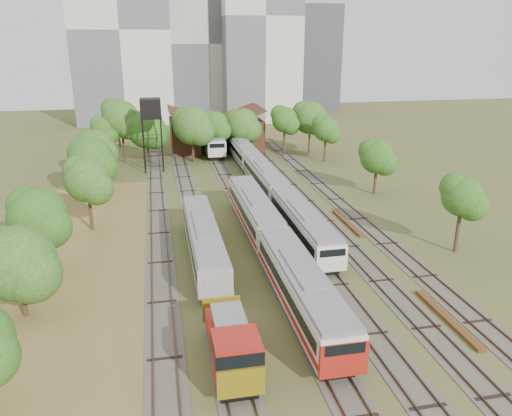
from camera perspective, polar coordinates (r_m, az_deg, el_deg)
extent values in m
plane|color=#475123|center=(38.53, 7.90, -11.21)|extent=(240.00, 240.00, 0.00)
cube|color=brown|center=(44.20, -18.70, -7.93)|extent=(14.00, 60.00, 0.04)
cube|color=#4C473D|center=(59.49, -11.18, -0.32)|extent=(2.60, 80.00, 0.06)
cube|color=#472D1E|center=(59.47, -11.88, -0.28)|extent=(0.08, 80.00, 0.14)
cube|color=#472D1E|center=(59.46, -10.50, -0.20)|extent=(0.08, 80.00, 0.14)
cube|color=#4C473D|center=(59.60, -7.34, -0.08)|extent=(2.60, 80.00, 0.06)
cube|color=#472D1E|center=(59.53, -8.03, -0.04)|extent=(0.08, 80.00, 0.14)
cube|color=#472D1E|center=(59.62, -6.66, 0.05)|extent=(0.08, 80.00, 0.14)
cube|color=#4C473D|center=(60.27, -1.65, 0.29)|extent=(2.60, 80.00, 0.06)
cube|color=#472D1E|center=(60.13, -2.32, 0.33)|extent=(0.08, 80.00, 0.14)
cube|color=#472D1E|center=(60.36, -0.98, 0.42)|extent=(0.08, 80.00, 0.14)
cube|color=#4C473D|center=(61.04, 2.05, 0.53)|extent=(2.60, 80.00, 0.06)
cube|color=#472D1E|center=(60.85, 1.40, 0.57)|extent=(0.08, 80.00, 0.14)
cube|color=#472D1E|center=(61.17, 2.71, 0.65)|extent=(0.08, 80.00, 0.14)
cube|color=#4C473D|center=(62.06, 5.65, 0.76)|extent=(2.60, 80.00, 0.06)
cube|color=#472D1E|center=(61.83, 5.01, 0.80)|extent=(0.08, 80.00, 0.14)
cube|color=#472D1E|center=(62.24, 6.28, 0.87)|extent=(0.08, 80.00, 0.14)
cube|color=#4C473D|center=(63.31, 9.11, 0.97)|extent=(2.60, 80.00, 0.06)
cube|color=#472D1E|center=(63.04, 8.51, 1.01)|extent=(0.08, 80.00, 0.14)
cube|color=#472D1E|center=(63.53, 9.72, 1.09)|extent=(0.08, 80.00, 0.14)
cube|color=black|center=(37.49, 5.16, -11.31)|extent=(2.17, 15.64, 0.79)
cube|color=silver|center=(36.70, 5.23, -9.12)|extent=(2.85, 17.00, 2.46)
cube|color=black|center=(36.56, 5.25, -8.71)|extent=(2.91, 15.64, 0.84)
cube|color=slate|center=(36.07, 5.30, -7.14)|extent=(2.63, 16.66, 0.35)
cube|color=maroon|center=(37.03, 5.20, -10.06)|extent=(2.91, 16.66, 0.44)
cube|color=maroon|center=(29.98, 9.99, -16.67)|extent=(2.89, 0.25, 2.21)
cube|color=black|center=(52.88, -0.19, -1.98)|extent=(2.17, 15.64, 0.79)
cube|color=silver|center=(52.32, -0.19, -0.32)|extent=(2.85, 17.00, 2.46)
cube|color=black|center=(52.23, -0.19, -0.01)|extent=(2.91, 15.64, 0.84)
cube|color=slate|center=(51.88, -0.19, 1.15)|extent=(2.63, 16.66, 0.35)
cube|color=maroon|center=(52.55, -0.19, -1.03)|extent=(2.91, 16.66, 0.44)
cube|color=black|center=(49.88, 5.31, -3.41)|extent=(2.01, 15.64, 0.73)
cube|color=silver|center=(49.34, 5.36, -1.79)|extent=(2.65, 17.00, 2.28)
cube|color=black|center=(49.24, 5.37, -1.49)|extent=(2.71, 15.64, 0.78)
cube|color=slate|center=(48.89, 5.41, -0.36)|extent=(2.44, 16.66, 0.33)
cube|color=#1A6B3E|center=(49.56, 5.34, -2.48)|extent=(2.71, 16.66, 0.41)
cube|color=silver|center=(41.99, 8.66, -5.90)|extent=(2.69, 0.25, 2.05)
cube|color=black|center=(65.88, 0.98, 2.22)|extent=(2.01, 15.64, 0.73)
cube|color=silver|center=(65.46, 0.99, 3.49)|extent=(2.65, 17.00, 2.28)
cube|color=black|center=(65.39, 0.99, 3.72)|extent=(2.71, 15.64, 0.78)
cube|color=slate|center=(65.13, 1.00, 4.60)|extent=(2.44, 16.66, 0.33)
cube|color=#1A6B3E|center=(65.63, 0.99, 2.95)|extent=(2.71, 16.66, 0.41)
cube|color=black|center=(82.48, -1.64, 5.62)|extent=(2.01, 15.64, 0.73)
cube|color=silver|center=(82.15, -1.65, 6.65)|extent=(2.65, 17.00, 2.28)
cube|color=black|center=(82.10, -1.65, 6.83)|extent=(2.71, 15.64, 0.78)
cube|color=slate|center=(81.89, -1.66, 7.54)|extent=(2.44, 16.66, 0.33)
cube|color=#1A6B3E|center=(82.29, -1.65, 6.21)|extent=(2.71, 16.66, 0.41)
cube|color=black|center=(89.84, -5.08, 6.68)|extent=(2.23, 14.72, 0.81)
cube|color=silver|center=(89.51, -5.11, 7.73)|extent=(2.94, 16.00, 2.54)
cube|color=black|center=(89.45, -5.11, 7.92)|extent=(3.00, 14.72, 0.86)
cube|color=slate|center=(89.24, -5.14, 8.64)|extent=(2.71, 15.68, 0.37)
cube|color=#1A6B3E|center=(89.65, -5.09, 7.28)|extent=(3.00, 15.68, 0.46)
cube|color=silver|center=(81.80, -4.46, 6.60)|extent=(2.98, 0.25, 2.28)
cube|color=black|center=(32.30, -2.96, -16.65)|extent=(2.14, 7.20, 0.88)
cube|color=maroon|center=(32.29, -3.21, -14.15)|extent=(2.43, 4.40, 1.46)
cube|color=maroon|center=(29.18, -2.22, -16.76)|extent=(2.63, 2.53, 2.63)
cube|color=black|center=(28.82, -2.23, -15.73)|extent=(2.68, 2.58, 0.88)
cube|color=gold|center=(28.50, -1.73, -19.34)|extent=(2.63, 0.20, 1.75)
cube|color=gold|center=(34.98, -3.98, -11.45)|extent=(2.63, 0.20, 1.75)
cube|color=slate|center=(30.77, -3.05, -12.43)|extent=(1.95, 3.60, 0.19)
cube|color=black|center=(46.14, -5.95, -5.34)|extent=(2.02, 16.56, 0.73)
cube|color=gray|center=(45.54, -6.01, -3.60)|extent=(2.66, 18.00, 2.29)
cube|color=black|center=(45.44, -6.02, -3.28)|extent=(2.72, 16.56, 0.78)
cube|color=slate|center=(45.06, -6.07, -2.06)|extent=(2.44, 17.64, 0.33)
cylinder|color=black|center=(75.89, -12.71, 6.81)|extent=(0.20, 0.20, 7.97)
cylinder|color=black|center=(75.87, -10.67, 6.94)|extent=(0.20, 0.20, 7.97)
cylinder|color=black|center=(78.52, -12.69, 7.20)|extent=(0.20, 0.20, 7.97)
cylinder|color=black|center=(78.51, -10.72, 7.33)|extent=(0.20, 0.20, 7.97)
cube|color=black|center=(76.49, -11.90, 10.07)|extent=(3.14, 3.14, 0.20)
cube|color=black|center=(76.29, -11.97, 11.14)|extent=(2.99, 2.99, 2.69)
cube|color=brown|center=(39.08, 21.00, -11.70)|extent=(0.54, 8.12, 0.27)
cube|color=brown|center=(55.15, 10.41, -1.70)|extent=(0.50, 8.01, 0.26)
cube|color=#331912|center=(91.45, -4.64, 8.41)|extent=(16.00, 11.00, 5.50)
cube|color=#331912|center=(90.53, -7.25, 10.36)|extent=(8.45, 11.55, 2.96)
cube|color=#331912|center=(91.46, -2.16, 10.58)|extent=(8.45, 11.55, 2.96)
cube|color=black|center=(86.24, -4.18, 7.41)|extent=(6.40, 0.15, 4.12)
cylinder|color=#382616|center=(39.97, -25.10, -9.07)|extent=(0.36, 0.36, 3.34)
sphere|color=#1D5215|center=(38.91, -25.62, -5.70)|extent=(5.39, 5.39, 5.39)
cylinder|color=#382616|center=(45.98, -23.15, -4.63)|extent=(0.36, 0.36, 4.12)
sphere|color=#1D5215|center=(44.90, -23.66, -0.89)|extent=(4.81, 4.81, 4.81)
cylinder|color=#382616|center=(54.71, -18.40, -0.28)|extent=(0.36, 0.36, 4.33)
sphere|color=#1D5215|center=(53.77, -18.76, 3.09)|extent=(4.62, 4.62, 4.62)
cylinder|color=#382616|center=(65.41, -18.04, 2.64)|extent=(0.36, 0.36, 3.97)
sphere|color=#1D5215|center=(64.67, -18.31, 5.25)|extent=(5.53, 5.53, 5.53)
cylinder|color=#382616|center=(75.32, -17.61, 4.52)|extent=(0.36, 0.36, 3.42)
sphere|color=#1D5215|center=(74.75, -17.81, 6.48)|extent=(5.47, 5.47, 5.47)
cylinder|color=#382616|center=(83.79, -16.77, 6.31)|extent=(0.36, 0.36, 4.34)
sphere|color=#1D5215|center=(83.18, -16.99, 8.56)|extent=(4.01, 4.01, 4.01)
cylinder|color=#382616|center=(96.71, -15.40, 8.17)|extent=(0.36, 0.36, 4.83)
sphere|color=#1D5215|center=(96.14, -15.59, 10.35)|extent=(5.54, 5.54, 5.54)
cylinder|color=#382616|center=(84.41, -14.89, 6.96)|extent=(0.36, 0.36, 5.48)
sphere|color=#1D5215|center=(83.69, -15.14, 9.80)|extent=(5.89, 5.89, 5.89)
cylinder|color=#382616|center=(83.52, -12.25, 6.58)|extent=(0.36, 0.36, 4.17)
sphere|color=#1D5215|center=(82.92, -12.41, 8.75)|extent=(6.15, 6.15, 6.15)
cylinder|color=#382616|center=(82.44, -7.21, 6.86)|extent=(0.36, 0.36, 4.62)
sphere|color=#1D5215|center=(81.78, -7.32, 9.30)|extent=(6.11, 6.11, 6.11)
cylinder|color=#382616|center=(85.33, -4.67, 7.22)|extent=(0.36, 0.36, 4.22)
sphere|color=#1D5215|center=(84.74, -4.72, 9.38)|extent=(4.72, 4.72, 4.72)
cylinder|color=#382616|center=(86.06, -1.52, 7.36)|extent=(0.36, 0.36, 4.18)
sphere|color=#1D5215|center=(85.47, -1.54, 9.48)|extent=(5.51, 5.51, 5.51)
cylinder|color=#382616|center=(86.38, 3.24, 7.60)|extent=(0.36, 0.36, 4.84)
sphere|color=#1D5215|center=(85.73, 3.28, 10.05)|extent=(4.36, 4.36, 4.36)
cylinder|color=#382616|center=(88.59, 6.12, 7.81)|extent=(0.36, 0.36, 4.85)
sphere|color=#1D5215|center=(87.96, 6.21, 10.21)|extent=(5.65, 5.65, 5.65)
cylinder|color=#382616|center=(50.29, 22.05, -2.39)|extent=(0.36, 0.36, 4.33)
sphere|color=#1D5215|center=(49.26, 22.52, 1.25)|extent=(3.77, 3.77, 3.77)
cylinder|color=#382616|center=(66.20, 13.47, 3.19)|extent=(0.36, 0.36, 3.86)
sphere|color=#1D5215|center=(65.49, 13.67, 5.71)|extent=(4.34, 4.34, 4.34)
cylinder|color=#382616|center=(82.44, 7.88, 6.69)|extent=(0.36, 0.36, 4.23)
sphere|color=#1D5215|center=(81.82, 7.99, 8.93)|extent=(4.09, 4.09, 4.09)
cube|color=beige|center=(126.51, -15.19, 19.03)|extent=(22.00, 16.00, 42.00)
cube|color=#AEA89D|center=(132.05, -5.82, 18.21)|extent=(20.00, 18.00, 36.00)
cube|color=beige|center=(126.07, 0.31, 21.00)|extent=(18.00, 16.00, 48.00)
cube|color=#3D3E44|center=(148.61, 6.72, 16.69)|extent=(12.00, 12.00, 28.00)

